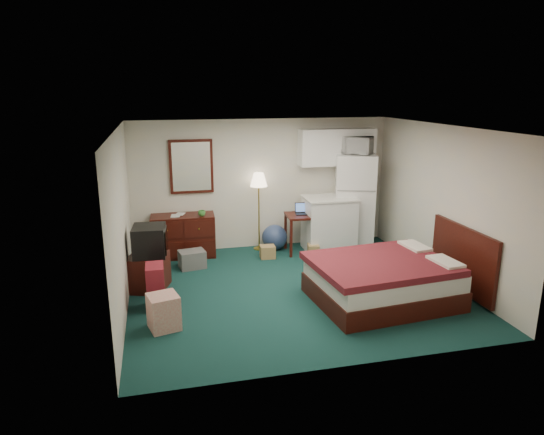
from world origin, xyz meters
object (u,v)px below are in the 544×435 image
object	(u,v)px
floor_lamp	(259,212)
tv_stand	(148,272)
dresser	(183,236)
desk	(302,233)
suitcase	(156,287)
bed	(382,281)
fridge	(354,200)
kitchen_counter	(329,225)

from	to	relation	value
floor_lamp	tv_stand	bearing A→B (deg)	-144.51
tv_stand	dresser	bearing A→B (deg)	84.74
desk	suitcase	distance (m)	3.31
bed	fridge	bearing A→B (deg)	71.39
fridge	desk	bearing A→B (deg)	-152.18
desk	kitchen_counter	xyz separation A→B (m)	(0.55, 0.02, 0.14)
kitchen_counter	fridge	world-z (taller)	fridge
dresser	tv_stand	world-z (taller)	dresser
floor_lamp	desk	size ratio (longest dim) A/B	2.03
fridge	tv_stand	distance (m)	4.24
kitchen_counter	tv_stand	bearing A→B (deg)	-160.33
fridge	tv_stand	size ratio (longest dim) A/B	3.05
bed	suitcase	world-z (taller)	suitcase
dresser	desk	bearing A→B (deg)	-4.53
dresser	tv_stand	distance (m)	1.56
desk	suitcase	bearing A→B (deg)	-141.90
dresser	fridge	size ratio (longest dim) A/B	0.63
desk	fridge	world-z (taller)	fridge
desk	bed	distance (m)	2.46
floor_lamp	suitcase	bearing A→B (deg)	-131.59
dresser	kitchen_counter	distance (m)	2.78
suitcase	desk	bearing A→B (deg)	34.62
kitchen_counter	floor_lamp	bearing A→B (deg)	166.04
fridge	bed	distance (m)	2.74
fridge	tv_stand	xyz separation A→B (m)	(-3.98, -1.32, -0.64)
suitcase	dresser	bearing A→B (deg)	76.69
suitcase	kitchen_counter	bearing A→B (deg)	30.13
floor_lamp	dresser	bearing A→B (deg)	-177.25
desk	fridge	size ratio (longest dim) A/B	0.41
kitchen_counter	suitcase	distance (m)	3.79
fridge	suitcase	world-z (taller)	fridge
desk	tv_stand	size ratio (longest dim) A/B	1.24
desk	tv_stand	world-z (taller)	desk
floor_lamp	bed	xyz separation A→B (m)	(1.26, -2.77, -0.44)
floor_lamp	bed	size ratio (longest dim) A/B	0.77
kitchen_counter	bed	size ratio (longest dim) A/B	0.52
bed	dresser	bearing A→B (deg)	129.95
desk	bed	xyz separation A→B (m)	(0.51, -2.41, -0.06)
desk	suitcase	world-z (taller)	desk
kitchen_counter	suitcase	bearing A→B (deg)	-149.11
dresser	suitcase	xyz separation A→B (m)	(-0.52, -2.16, -0.07)
dresser	fridge	bearing A→B (deg)	1.37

